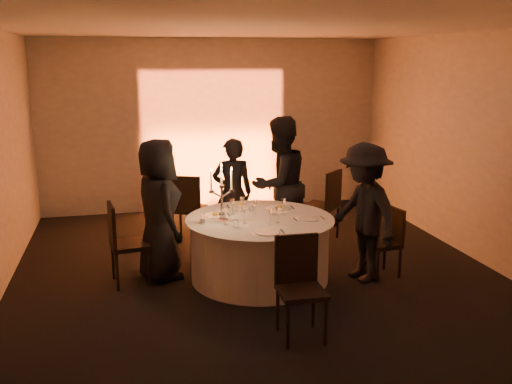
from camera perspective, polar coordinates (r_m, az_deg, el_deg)
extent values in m
plane|color=black|center=(7.14, 0.37, -8.59)|extent=(7.00, 7.00, 0.00)
plane|color=white|center=(6.64, 0.41, 16.21)|extent=(7.00, 7.00, 0.00)
plane|color=#B1ACA4|center=(10.13, -4.29, 6.66)|extent=(7.00, 0.00, 7.00)
plane|color=#B1ACA4|center=(3.53, 13.94, -6.33)|extent=(7.00, 0.00, 7.00)
plane|color=#B1ACA4|center=(7.98, 21.88, 3.96)|extent=(0.00, 7.00, 7.00)
cube|color=black|center=(10.11, -3.88, -1.71)|extent=(0.25, 0.12, 0.10)
cylinder|color=black|center=(7.14, 0.37, -8.48)|extent=(0.60, 0.60, 0.03)
cylinder|color=black|center=(7.01, 0.37, -5.74)|extent=(0.20, 0.20, 0.75)
cylinder|color=silver|center=(7.01, 0.37, -5.74)|extent=(1.68, 1.68, 0.75)
cylinder|color=silver|center=(6.90, 0.38, -2.72)|extent=(1.80, 1.80, 0.02)
cube|color=black|center=(7.01, -12.50, -5.20)|extent=(0.49, 0.49, 0.05)
cube|color=black|center=(6.91, -14.22, -3.23)|extent=(0.10, 0.44, 0.50)
cylinder|color=black|center=(6.95, -10.63, -7.41)|extent=(0.04, 0.04, 0.47)
cylinder|color=black|center=(7.29, -11.18, -6.43)|extent=(0.04, 0.04, 0.47)
cylinder|color=black|center=(6.90, -13.69, -7.73)|extent=(0.04, 0.04, 0.47)
cylinder|color=black|center=(7.24, -14.10, -6.72)|extent=(0.04, 0.04, 0.47)
cube|color=black|center=(8.44, -6.70, -1.70)|extent=(0.59, 0.59, 0.05)
cube|color=black|center=(8.18, -7.12, -0.18)|extent=(0.43, 0.20, 0.51)
cylinder|color=black|center=(8.64, -5.08, -3.05)|extent=(0.04, 0.04, 0.48)
cylinder|color=black|center=(8.73, -7.54, -2.92)|extent=(0.04, 0.04, 0.48)
cylinder|color=black|center=(8.28, -5.71, -3.78)|extent=(0.04, 0.04, 0.48)
cylinder|color=black|center=(8.38, -8.27, -3.65)|extent=(0.04, 0.04, 0.48)
cube|color=black|center=(8.53, 6.44, -1.43)|extent=(0.65, 0.65, 0.05)
cube|color=black|center=(8.37, 7.77, 0.27)|extent=(0.36, 0.35, 0.53)
cylinder|color=black|center=(8.86, 5.84, -2.60)|extent=(0.04, 0.04, 0.50)
cylinder|color=black|center=(8.52, 4.60, -3.22)|extent=(0.04, 0.04, 0.50)
cylinder|color=black|center=(8.69, 8.16, -2.98)|extent=(0.04, 0.04, 0.50)
cylinder|color=black|center=(8.34, 6.99, -3.63)|extent=(0.04, 0.04, 0.50)
cube|color=black|center=(7.26, 12.50, -5.09)|extent=(0.44, 0.44, 0.05)
cube|color=black|center=(7.29, 13.68, -3.16)|extent=(0.10, 0.38, 0.43)
cylinder|color=black|center=(7.36, 10.65, -6.47)|extent=(0.04, 0.04, 0.40)
cylinder|color=black|center=(7.11, 12.10, -7.25)|extent=(0.04, 0.04, 0.40)
cylinder|color=black|center=(7.54, 12.71, -6.10)|extent=(0.04, 0.04, 0.40)
cylinder|color=black|center=(7.29, 14.19, -6.84)|extent=(0.04, 0.04, 0.40)
cube|color=black|center=(5.55, 4.57, -9.93)|extent=(0.44, 0.44, 0.05)
cube|color=black|center=(5.63, 4.04, -6.65)|extent=(0.43, 0.05, 0.50)
cylinder|color=black|center=(5.45, 3.17, -13.21)|extent=(0.04, 0.04, 0.46)
cylinder|color=black|center=(5.55, 6.97, -12.78)|extent=(0.04, 0.04, 0.46)
cylinder|color=black|center=(5.77, 2.18, -11.61)|extent=(0.04, 0.04, 0.46)
cylinder|color=black|center=(5.87, 5.77, -11.24)|extent=(0.04, 0.04, 0.46)
imported|color=black|center=(7.01, -9.72, -1.76)|extent=(0.75, 0.96, 1.73)
imported|color=black|center=(8.10, -2.36, -0.11)|extent=(0.60, 0.41, 1.58)
imported|color=black|center=(7.92, 2.35, 0.76)|extent=(1.15, 1.06, 1.89)
imported|color=black|center=(6.98, 10.75, -2.04)|extent=(0.87, 1.21, 1.69)
cylinder|color=white|center=(7.00, -4.12, -2.37)|extent=(0.26, 0.26, 0.01)
cube|color=#BCBCC1|center=(6.98, -5.50, -2.46)|extent=(0.01, 0.17, 0.01)
cube|color=#BCBCC1|center=(7.03, -2.75, -2.30)|extent=(0.02, 0.17, 0.01)
sphere|color=yellow|center=(6.99, -4.12, -2.04)|extent=(0.07, 0.07, 0.07)
cylinder|color=white|center=(7.44, -1.51, -1.39)|extent=(0.26, 0.26, 0.01)
cube|color=#BCBCC1|center=(7.41, -2.80, -1.47)|extent=(0.02, 0.17, 0.01)
cube|color=#BCBCC1|center=(7.48, -0.24, -1.32)|extent=(0.02, 0.17, 0.01)
sphere|color=yellow|center=(7.43, -1.52, -1.08)|extent=(0.07, 0.07, 0.07)
cylinder|color=white|center=(7.33, 2.37, -1.61)|extent=(0.28, 0.28, 0.01)
cube|color=#BCBCC1|center=(7.29, 1.09, -1.70)|extent=(0.02, 0.17, 0.01)
cube|color=#BCBCC1|center=(7.38, 3.65, -1.54)|extent=(0.01, 0.17, 0.01)
sphere|color=yellow|center=(7.32, 2.38, -1.30)|extent=(0.07, 0.07, 0.07)
cylinder|color=white|center=(6.88, 5.33, -2.67)|extent=(0.24, 0.24, 0.01)
cube|color=#BCBCC1|center=(6.83, 3.97, -2.77)|extent=(0.02, 0.17, 0.01)
cube|color=#BCBCC1|center=(6.93, 6.66, -2.59)|extent=(0.01, 0.17, 0.01)
cylinder|color=white|center=(6.32, 1.17, -4.06)|extent=(0.27, 0.27, 0.01)
cube|color=#BCBCC1|center=(6.28, -0.33, -4.18)|extent=(0.02, 0.17, 0.01)
cube|color=#BCBCC1|center=(6.36, 2.66, -3.96)|extent=(0.02, 0.17, 0.01)
cylinder|color=white|center=(6.72, -5.32, -3.09)|extent=(0.11, 0.11, 0.01)
cylinder|color=white|center=(6.71, -5.32, -2.81)|extent=(0.07, 0.07, 0.06)
cylinder|color=silver|center=(6.79, -3.41, -2.83)|extent=(0.14, 0.14, 0.02)
sphere|color=silver|center=(6.77, -3.42, -2.29)|extent=(0.08, 0.08, 0.08)
cylinder|color=silver|center=(6.73, -3.44, -1.12)|extent=(0.03, 0.03, 0.37)
cylinder|color=silver|center=(6.68, -3.46, 0.56)|extent=(0.06, 0.06, 0.03)
cylinder|color=white|center=(6.66, -3.48, 1.61)|extent=(0.02, 0.02, 0.24)
cone|color=orange|center=(6.63, -3.49, 2.82)|extent=(0.02, 0.02, 0.04)
cylinder|color=silver|center=(6.70, -3.96, -0.25)|extent=(0.13, 0.02, 0.09)
cylinder|color=silver|center=(6.68, -4.47, 0.05)|extent=(0.06, 0.06, 0.03)
cylinder|color=white|center=(6.65, -4.49, 1.10)|extent=(0.02, 0.02, 0.24)
cone|color=orange|center=(6.62, -4.51, 2.31)|extent=(0.02, 0.02, 0.04)
cylinder|color=silver|center=(6.71, -2.94, -0.19)|extent=(0.13, 0.02, 0.09)
cylinder|color=silver|center=(6.72, -2.44, 0.15)|extent=(0.06, 0.06, 0.03)
cylinder|color=white|center=(6.69, -2.45, 1.20)|extent=(0.02, 0.02, 0.24)
cone|color=orange|center=(6.66, -2.46, 2.40)|extent=(0.02, 0.02, 0.04)
cylinder|color=white|center=(6.68, -1.19, -3.14)|extent=(0.06, 0.06, 0.01)
cylinder|color=white|center=(6.66, -1.20, -2.71)|extent=(0.01, 0.01, 0.10)
cone|color=white|center=(6.64, -1.20, -1.97)|extent=(0.07, 0.07, 0.09)
cylinder|color=white|center=(7.07, -2.39, -2.21)|extent=(0.06, 0.06, 0.01)
cylinder|color=white|center=(7.06, -2.39, -1.80)|extent=(0.01, 0.01, 0.10)
cone|color=white|center=(7.04, -2.40, -1.10)|extent=(0.07, 0.07, 0.09)
cylinder|color=white|center=(7.09, 2.73, -2.18)|extent=(0.06, 0.06, 0.01)
cylinder|color=white|center=(7.08, 2.74, -1.77)|extent=(0.01, 0.01, 0.10)
cone|color=white|center=(7.05, 2.75, -1.07)|extent=(0.07, 0.07, 0.09)
cylinder|color=white|center=(6.71, 2.18, -3.07)|extent=(0.06, 0.06, 0.01)
cylinder|color=white|center=(6.70, 2.19, -2.64)|extent=(0.01, 0.01, 0.10)
cone|color=white|center=(6.67, 2.19, -1.90)|extent=(0.07, 0.07, 0.09)
cylinder|color=white|center=(6.66, -3.07, -3.21)|extent=(0.06, 0.06, 0.01)
cylinder|color=white|center=(6.64, -3.08, -2.78)|extent=(0.01, 0.01, 0.10)
cone|color=white|center=(6.62, -3.09, -2.03)|extent=(0.07, 0.07, 0.09)
cylinder|color=white|center=(7.06, -0.05, -2.22)|extent=(0.06, 0.06, 0.01)
cylinder|color=white|center=(7.05, -0.05, -1.81)|extent=(0.01, 0.01, 0.10)
cone|color=white|center=(7.03, -0.05, -1.10)|extent=(0.07, 0.07, 0.09)
cylinder|color=white|center=(7.17, -1.40, -1.98)|extent=(0.06, 0.06, 0.01)
cylinder|color=white|center=(7.16, -1.40, -1.58)|extent=(0.01, 0.01, 0.10)
cone|color=white|center=(7.14, -1.40, -0.88)|extent=(0.07, 0.07, 0.09)
cylinder|color=white|center=(6.63, 1.46, -3.26)|extent=(0.06, 0.06, 0.01)
cylinder|color=white|center=(6.62, 1.46, -2.83)|extent=(0.01, 0.01, 0.10)
cone|color=white|center=(6.59, 1.47, -2.08)|extent=(0.07, 0.07, 0.09)
cylinder|color=white|center=(6.51, -2.02, -3.20)|extent=(0.07, 0.07, 0.09)
cylinder|color=white|center=(7.20, -0.45, -1.58)|extent=(0.07, 0.07, 0.09)
cylinder|color=white|center=(7.05, 1.79, -1.91)|extent=(0.07, 0.07, 0.09)
cylinder|color=white|center=(7.17, -2.11, -1.64)|extent=(0.07, 0.07, 0.09)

